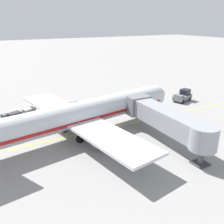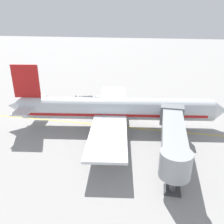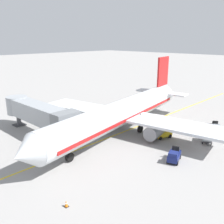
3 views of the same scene
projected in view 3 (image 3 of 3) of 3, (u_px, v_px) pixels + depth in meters
ground_plane at (122, 132)px, 39.08m from camera, size 400.00×400.00×0.00m
gate_lead_in_line at (122, 132)px, 39.08m from camera, size 0.24×80.00×0.01m
parked_airliner at (122, 113)px, 38.07m from camera, size 30.45×37.24×10.63m
jet_bridge at (38, 113)px, 37.09m from camera, size 16.03×3.50×4.98m
baggage_tug_lead at (215, 128)px, 38.86m from camera, size 2.30×2.76×1.62m
baggage_tug_trailing at (162, 133)px, 36.72m from camera, size 1.95×2.75×1.62m
baggage_tug_spare at (174, 156)px, 29.65m from camera, size 1.98×2.76×1.62m
baggage_cart_front at (207, 136)px, 35.11m from camera, size 2.08×2.93×1.58m
baggage_cart_second_in_train at (209, 130)px, 37.55m from camera, size 2.08×2.93×1.58m
ground_crew_wing_walker at (168, 124)px, 40.08m from camera, size 0.57×0.57×1.69m
safety_cone_nose_left at (66, 204)px, 21.73m from camera, size 0.36×0.36×0.59m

